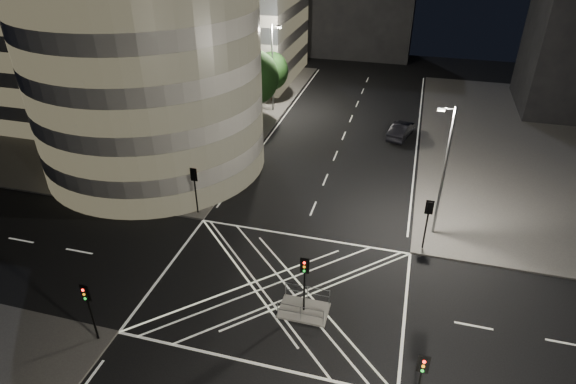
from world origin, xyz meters
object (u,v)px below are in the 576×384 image
(street_lamp_right_far, at_px, (444,169))
(traffic_signal_nr, at_px, (421,374))
(central_island, at_px, (304,310))
(traffic_signal_fl, at_px, (195,182))
(street_lamp_left_near, at_px, (211,125))
(street_lamp_left_far, at_px, (273,65))
(traffic_signal_nl, at_px, (88,302))
(traffic_signal_fr, at_px, (428,216))
(sedan, at_px, (401,130))
(traffic_signal_island, at_px, (305,275))

(street_lamp_right_far, bearing_deg, traffic_signal_nr, -92.30)
(central_island, distance_m, traffic_signal_fl, 13.91)
(street_lamp_left_near, bearing_deg, traffic_signal_nr, -45.87)
(street_lamp_left_near, height_order, street_lamp_left_far, same)
(street_lamp_left_near, bearing_deg, street_lamp_right_far, -9.03)
(central_island, bearing_deg, street_lamp_left_near, 130.27)
(traffic_signal_nr, xyz_separation_m, street_lamp_left_far, (-18.24, 36.80, 2.63))
(traffic_signal_nl, bearing_deg, street_lamp_left_near, 91.94)
(traffic_signal_fl, bearing_deg, traffic_signal_nr, -37.69)
(traffic_signal_nr, bearing_deg, street_lamp_right_far, 87.70)
(traffic_signal_fl, xyz_separation_m, street_lamp_right_far, (18.24, 2.20, 2.63))
(traffic_signal_nr, bearing_deg, central_island, 142.07)
(street_lamp_right_far, bearing_deg, traffic_signal_fr, -106.11)
(traffic_signal_fl, height_order, traffic_signal_fr, same)
(traffic_signal_fl, relative_size, traffic_signal_nr, 1.00)
(central_island, bearing_deg, street_lamp_right_far, 54.70)
(traffic_signal_fr, height_order, street_lamp_left_near, street_lamp_left_near)
(street_lamp_right_far, xyz_separation_m, sedan, (-3.53, 17.24, -4.72))
(traffic_signal_fl, bearing_deg, street_lamp_right_far, 6.88)
(street_lamp_left_far, height_order, sedan, street_lamp_left_far)
(traffic_signal_fr, xyz_separation_m, street_lamp_left_far, (-18.24, 23.20, 2.63))
(traffic_signal_fr, relative_size, sedan, 0.80)
(traffic_signal_island, bearing_deg, sedan, 81.99)
(traffic_signal_fl, height_order, street_lamp_right_far, street_lamp_right_far)
(traffic_signal_fl, relative_size, street_lamp_left_near, 0.40)
(central_island, distance_m, traffic_signal_nl, 12.36)
(traffic_signal_fr, relative_size, street_lamp_left_near, 0.40)
(traffic_signal_nl, relative_size, traffic_signal_nr, 1.00)
(street_lamp_left_near, xyz_separation_m, sedan, (15.34, 14.24, -4.72))
(traffic_signal_fl, height_order, sedan, traffic_signal_fl)
(traffic_signal_island, relative_size, street_lamp_left_far, 0.40)
(traffic_signal_nl, bearing_deg, sedan, 66.01)
(sedan, bearing_deg, traffic_signal_fl, 65.93)
(street_lamp_right_far, bearing_deg, traffic_signal_fl, -173.12)
(street_lamp_left_far, distance_m, sedan, 16.48)
(traffic_signal_island, bearing_deg, central_island, 0.00)
(traffic_signal_fl, bearing_deg, central_island, -37.54)
(traffic_signal_nl, height_order, street_lamp_left_near, street_lamp_left_near)
(street_lamp_right_far, bearing_deg, street_lamp_left_far, 131.94)
(central_island, bearing_deg, traffic_signal_fl, 142.46)
(street_lamp_left_far, bearing_deg, traffic_signal_fl, -88.43)
(traffic_signal_nl, height_order, sedan, traffic_signal_nl)
(street_lamp_left_near, xyz_separation_m, street_lamp_right_far, (18.87, -3.00, 0.00))
(traffic_signal_fr, height_order, sedan, traffic_signal_fr)
(traffic_signal_fr, xyz_separation_m, street_lamp_right_far, (0.64, 2.20, 2.63))
(street_lamp_left_far, height_order, street_lamp_right_far, same)
(central_island, xyz_separation_m, traffic_signal_island, (0.00, 0.00, 2.84))
(traffic_signal_fl, relative_size, traffic_signal_island, 1.00)
(traffic_signal_nl, height_order, traffic_signal_island, same)
(central_island, height_order, street_lamp_left_near, street_lamp_left_near)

